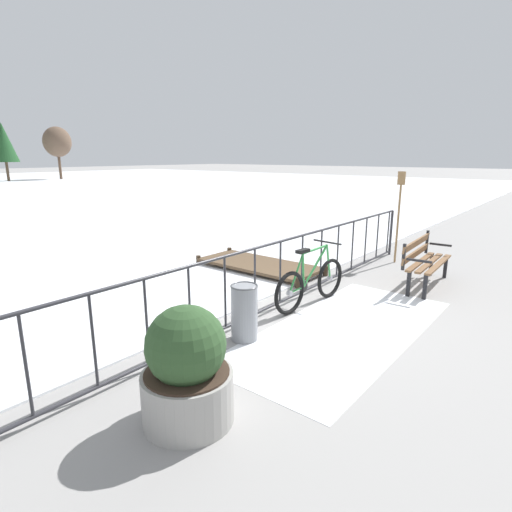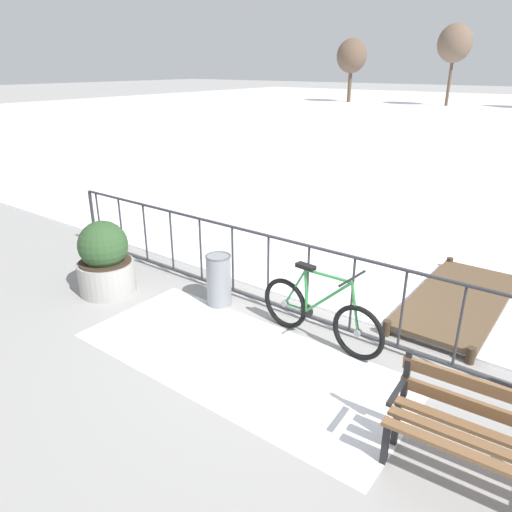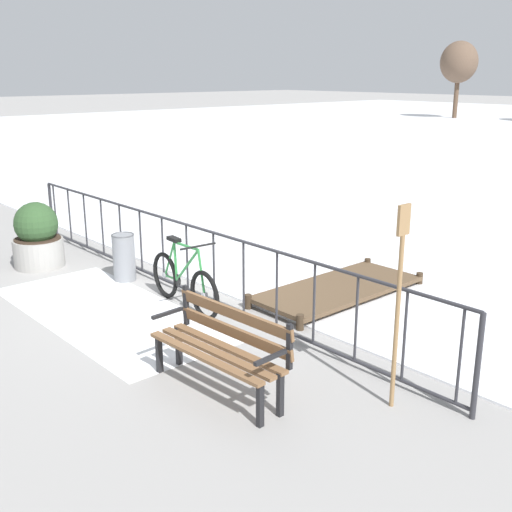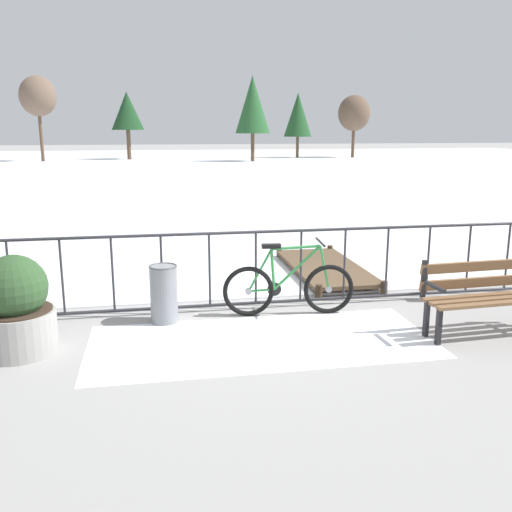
# 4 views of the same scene
# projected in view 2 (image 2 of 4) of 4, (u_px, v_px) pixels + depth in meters

# --- Properties ---
(ground_plane) EXTENTS (160.00, 160.00, 0.00)m
(ground_plane) POSITION_uv_depth(u_px,v_px,m) (306.00, 321.00, 6.23)
(ground_plane) COLOR gray
(snow_patch) EXTENTS (3.90, 1.69, 0.01)m
(snow_patch) POSITION_uv_depth(u_px,v_px,m) (239.00, 359.00, 5.43)
(snow_patch) COLOR white
(snow_patch) RESTS_ON ground
(railing_fence) EXTENTS (9.06, 0.06, 1.07)m
(railing_fence) POSITION_uv_depth(u_px,v_px,m) (308.00, 282.00, 6.02)
(railing_fence) COLOR #2D2D33
(railing_fence) RESTS_ON ground
(bicycle_near_railing) EXTENTS (1.71, 0.52, 0.97)m
(bicycle_near_railing) POSITION_uv_depth(u_px,v_px,m) (319.00, 314.00, 5.64)
(bicycle_near_railing) COLOR black
(bicycle_near_railing) RESTS_ON ground
(park_bench) EXTENTS (1.62, 0.57, 0.89)m
(park_bench) POSITION_uv_depth(u_px,v_px,m) (497.00, 434.00, 3.61)
(park_bench) COLOR brown
(park_bench) RESTS_ON ground
(planter_with_shrub) EXTENTS (0.81, 0.81, 1.08)m
(planter_with_shrub) POSITION_uv_depth(u_px,v_px,m) (105.00, 260.00, 6.87)
(planter_with_shrub) COLOR #9E9B96
(planter_with_shrub) RESTS_ON ground
(trash_bin) EXTENTS (0.35, 0.35, 0.73)m
(trash_bin) POSITION_uv_depth(u_px,v_px,m) (219.00, 280.00, 6.54)
(trash_bin) COLOR gray
(trash_bin) RESTS_ON ground
(wooden_dock) EXTENTS (1.10, 2.66, 0.20)m
(wooden_dock) POSITION_uv_depth(u_px,v_px,m) (458.00, 300.00, 6.54)
(wooden_dock) COLOR brown
(wooden_dock) RESTS_ON ground
(tree_west_mid) EXTENTS (2.54, 2.54, 5.19)m
(tree_west_mid) POSITION_uv_depth(u_px,v_px,m) (352.00, 56.00, 40.81)
(tree_west_mid) COLOR brown
(tree_west_mid) RESTS_ON ground
(tree_centre) EXTENTS (2.58, 2.58, 6.05)m
(tree_centre) POSITION_uv_depth(u_px,v_px,m) (455.00, 44.00, 36.53)
(tree_centre) COLOR brown
(tree_centre) RESTS_ON ground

